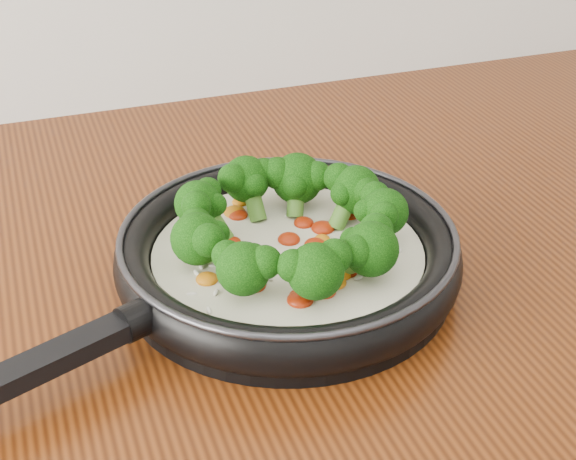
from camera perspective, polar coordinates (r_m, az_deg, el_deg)
name	(u,v)px	position (r m, az deg, el deg)	size (l,w,h in m)	color
skillet	(286,250)	(0.70, -0.11, -1.39)	(0.48, 0.38, 0.08)	black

